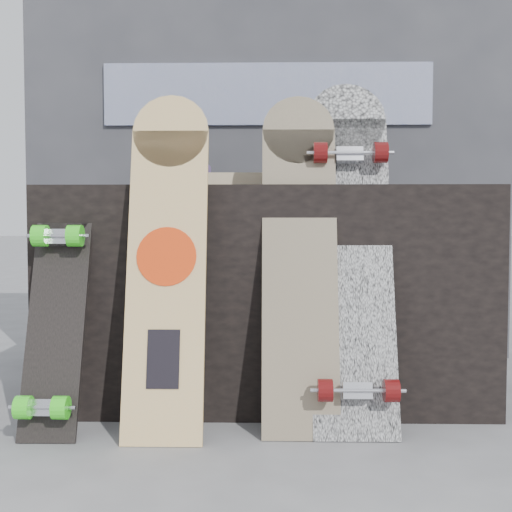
{
  "coord_description": "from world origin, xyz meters",
  "views": [
    {
      "loc": [
        0.01,
        -1.92,
        0.67
      ],
      "look_at": [
        -0.03,
        0.2,
        0.56
      ],
      "focal_mm": 45.0,
      "sensor_mm": 36.0,
      "label": 1
    }
  ],
  "objects_px": {
    "longboard_cascadia": "(351,243)",
    "longboard_geisha": "(167,252)",
    "vendor_table": "(267,295)",
    "longboard_celtic": "(300,248)",
    "skateboard_dark": "(56,306)"
  },
  "relations": [
    {
      "from": "vendor_table",
      "to": "longboard_celtic",
      "type": "height_order",
      "value": "longboard_celtic"
    },
    {
      "from": "longboard_cascadia",
      "to": "skateboard_dark",
      "type": "bearing_deg",
      "value": -173.92
    },
    {
      "from": "longboard_geisha",
      "to": "longboard_celtic",
      "type": "relative_size",
      "value": 0.99
    },
    {
      "from": "longboard_geisha",
      "to": "skateboard_dark",
      "type": "height_order",
      "value": "longboard_geisha"
    },
    {
      "from": "longboard_cascadia",
      "to": "longboard_geisha",
      "type": "bearing_deg",
      "value": -170.84
    },
    {
      "from": "vendor_table",
      "to": "longboard_celtic",
      "type": "relative_size",
      "value": 1.44
    },
    {
      "from": "vendor_table",
      "to": "longboard_geisha",
      "type": "height_order",
      "value": "longboard_geisha"
    },
    {
      "from": "longboard_geisha",
      "to": "longboard_cascadia",
      "type": "height_order",
      "value": "longboard_cascadia"
    },
    {
      "from": "longboard_cascadia",
      "to": "skateboard_dark",
      "type": "xyz_separation_m",
      "value": [
        -0.95,
        -0.1,
        -0.2
      ]
    },
    {
      "from": "longboard_geisha",
      "to": "longboard_celtic",
      "type": "height_order",
      "value": "longboard_celtic"
    },
    {
      "from": "longboard_cascadia",
      "to": "skateboard_dark",
      "type": "relative_size",
      "value": 1.45
    },
    {
      "from": "vendor_table",
      "to": "longboard_cascadia",
      "type": "xyz_separation_m",
      "value": [
        0.28,
        -0.3,
        0.21
      ]
    },
    {
      "from": "skateboard_dark",
      "to": "longboard_celtic",
      "type": "bearing_deg",
      "value": 5.94
    },
    {
      "from": "longboard_celtic",
      "to": "longboard_cascadia",
      "type": "height_order",
      "value": "longboard_cascadia"
    },
    {
      "from": "vendor_table",
      "to": "longboard_cascadia",
      "type": "height_order",
      "value": "longboard_cascadia"
    }
  ]
}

